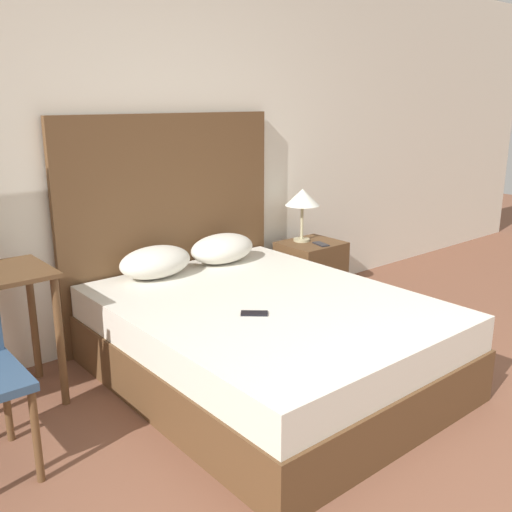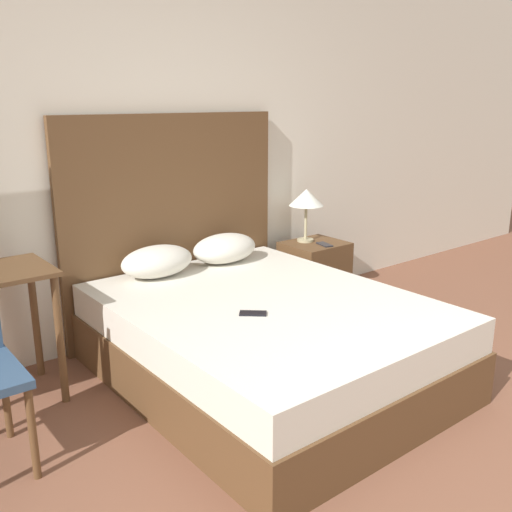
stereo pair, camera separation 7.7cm
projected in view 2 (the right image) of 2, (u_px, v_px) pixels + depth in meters
wall_back at (156, 146)px, 3.95m from camera, size 10.00×0.06×2.70m
bed at (266, 340)px, 3.45m from camera, size 1.62×2.04×0.51m
headboard at (174, 226)px, 4.09m from camera, size 1.70×0.05×1.57m
pillow_left at (157, 261)px, 3.80m from camera, size 0.51×0.31×0.21m
pillow_right at (225, 248)px, 4.13m from camera, size 0.51×0.31×0.21m
phone_on_bed at (253, 313)px, 3.16m from camera, size 0.16×0.15×0.01m
nightstand at (314, 274)px, 4.70m from camera, size 0.48×0.41×0.54m
table_lamp at (306, 199)px, 4.58m from camera, size 0.28×0.28×0.43m
phone_on_nightstand at (325, 244)px, 4.56m from camera, size 0.10×0.16×0.01m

